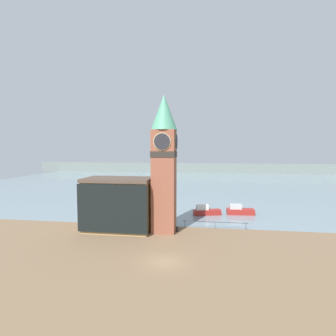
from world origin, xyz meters
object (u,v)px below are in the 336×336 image
clock_tower (164,160)px  boat_near (206,211)px  mooring_bollard_near (177,229)px  boat_far (239,211)px  pier_building (118,204)px

clock_tower → boat_near: size_ratio=3.83×
mooring_bollard_near → boat_far: bearing=48.6°
clock_tower → boat_near: bearing=59.6°
boat_near → boat_far: 6.62m
boat_far → mooring_bollard_near: boat_far is taller
boat_far → mooring_bollard_near: 16.39m
pier_building → mooring_bollard_near: pier_building is taller
boat_near → mooring_bollard_near: (-4.39, -10.77, -0.33)m
clock_tower → boat_near: (6.42, 10.96, -10.31)m
pier_building → boat_far: (20.04, 12.96, -3.39)m
clock_tower → mooring_bollard_near: clock_tower is taller
clock_tower → boat_far: size_ratio=3.95×
clock_tower → mooring_bollard_near: size_ratio=26.60×
boat_near → boat_far: size_ratio=1.03×
clock_tower → boat_near: clock_tower is taller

